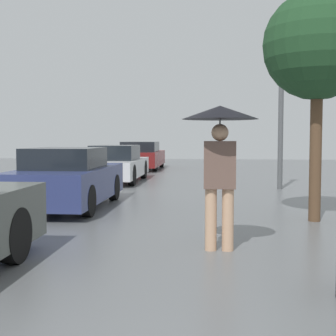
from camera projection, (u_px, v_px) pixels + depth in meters
pedestrian at (220, 140)px, 5.99m from camera, size 0.98×0.98×1.87m
parked_car_second at (68, 179)px, 9.83m from camera, size 1.63×3.84×1.26m
parked_car_third at (116, 165)px, 15.53m from camera, size 1.63×4.16×1.21m
parked_car_farthest at (141, 156)px, 21.61m from camera, size 1.80×4.46×1.27m
tree at (318, 47)px, 8.02m from camera, size 1.88×1.88×3.99m
street_lamp at (281, 104)px, 13.12m from camera, size 0.32×0.32×3.92m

